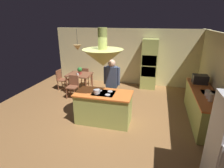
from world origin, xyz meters
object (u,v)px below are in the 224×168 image
(chair_by_back_wall, at_px, (85,75))
(oven_tower, at_px, (149,64))
(kitchen_island, at_px, (104,107))
(canister_sugar, at_px, (209,95))
(dining_table, at_px, (79,77))
(chair_at_corner, at_px, (61,78))
(chair_facing_island, at_px, (73,85))
(cup_on_table, at_px, (78,74))
(potted_plant_on_table, at_px, (80,70))
(cooking_pot_on_cooktop, at_px, (97,91))
(canister_tea, at_px, (207,93))
(person_at_island, at_px, (112,82))
(microwave_on_counter, at_px, (200,79))
(canister_flour, at_px, (211,97))

(chair_by_back_wall, bearing_deg, oven_tower, -169.86)
(kitchen_island, distance_m, canister_sugar, 2.91)
(dining_table, height_order, chair_at_corner, chair_at_corner)
(oven_tower, height_order, chair_facing_island, oven_tower)
(cup_on_table, bearing_deg, potted_plant_on_table, 86.85)
(chair_facing_island, relative_size, cooking_pot_on_cooktop, 4.83)
(kitchen_island, height_order, dining_table, kitchen_island)
(chair_by_back_wall, height_order, canister_tea, canister_tea)
(oven_tower, distance_m, cooking_pot_on_cooktop, 3.60)
(potted_plant_on_table, bearing_deg, canister_sugar, -21.41)
(chair_by_back_wall, relative_size, cooking_pot_on_cooktop, 4.83)
(cooking_pot_on_cooktop, bearing_deg, person_at_island, 74.39)
(canister_sugar, xyz_separation_m, canister_tea, (0.00, 0.18, -0.00))
(microwave_on_counter, bearing_deg, kitchen_island, -150.96)
(kitchen_island, distance_m, chair_by_back_wall, 3.23)
(canister_tea, distance_m, microwave_on_counter, 1.07)
(cup_on_table, xyz_separation_m, microwave_on_counter, (4.51, -0.31, 0.26))
(cup_on_table, distance_m, canister_tea, 4.72)
(person_at_island, bearing_deg, microwave_on_counter, 17.72)
(microwave_on_counter, bearing_deg, canister_flour, -90.00)
(oven_tower, bearing_deg, microwave_on_counter, -43.76)
(canister_tea, bearing_deg, canister_flour, -90.00)
(microwave_on_counter, bearing_deg, cup_on_table, 176.04)
(cooking_pot_on_cooktop, bearing_deg, microwave_on_counter, 29.64)
(dining_table, distance_m, canister_tea, 4.82)
(kitchen_island, height_order, canister_tea, canister_tea)
(canister_flour, bearing_deg, microwave_on_counter, 90.00)
(dining_table, distance_m, chair_at_corner, 0.88)
(dining_table, xyz_separation_m, chair_by_back_wall, (0.00, 0.64, -0.14))
(kitchen_island, bearing_deg, person_at_island, 84.26)
(oven_tower, relative_size, chair_by_back_wall, 2.48)
(kitchen_island, bearing_deg, microwave_on_counter, 29.04)
(oven_tower, xyz_separation_m, cooking_pot_on_cooktop, (-1.26, -3.37, -0.07))
(dining_table, bearing_deg, microwave_on_counter, -6.57)
(canister_flour, bearing_deg, chair_at_corner, 160.18)
(potted_plant_on_table, xyz_separation_m, cup_on_table, (-0.01, -0.21, -0.12))
(chair_by_back_wall, xyz_separation_m, canister_tea, (4.54, -2.23, 0.51))
(person_at_island, height_order, microwave_on_counter, person_at_island)
(cooking_pot_on_cooktop, bearing_deg, chair_facing_island, 134.13)
(chair_facing_island, bearing_deg, dining_table, 90.00)
(dining_table, xyz_separation_m, chair_facing_island, (0.00, -0.64, -0.14))
(kitchen_island, distance_m, canister_tea, 2.94)
(canister_flour, distance_m, microwave_on_counter, 1.42)
(canister_sugar, distance_m, canister_tea, 0.18)
(person_at_island, height_order, canister_sugar, person_at_island)
(dining_table, bearing_deg, canister_sugar, -21.27)
(oven_tower, xyz_separation_m, person_at_island, (-1.03, -2.55, -0.06))
(microwave_on_counter, bearing_deg, canister_sugar, -90.00)
(canister_tea, xyz_separation_m, cooking_pot_on_cooktop, (-3.00, -0.64, -0.00))
(chair_facing_island, xyz_separation_m, canister_flour, (4.54, -1.30, 0.53))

